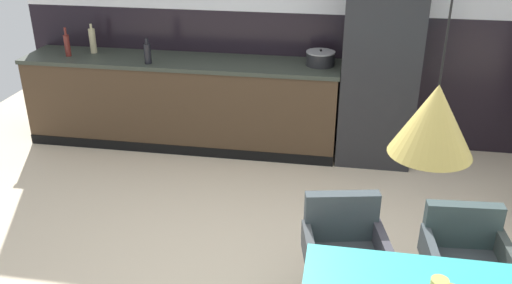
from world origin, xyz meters
TOP-DOWN VIEW (x-y plane):
  - back_wall_splashback_dark at (0.00, 2.74)m, footprint 6.08×0.12m
  - kitchen_counter at (-1.31, 2.38)m, footprint 3.20×0.63m
  - refrigerator_column at (0.65, 2.38)m, footprint 0.70×0.60m
  - armchair_far_side at (1.12, 0.16)m, footprint 0.52×0.50m
  - armchair_facing_counter at (0.40, 0.11)m, footprint 0.56×0.56m
  - cooking_pot at (0.09, 2.42)m, footprint 0.28×0.28m
  - bottle_spice_small at (-2.46, 2.31)m, footprint 0.06×0.06m
  - bottle_oil_tall at (-1.56, 2.20)m, footprint 0.07×0.07m
  - bottle_vinegar_dark at (-2.25, 2.47)m, footprint 0.07×0.07m
  - pendant_lamp_over_table_near at (0.67, -0.71)m, footprint 0.32×0.32m

SIDE VIEW (x-z plane):
  - kitchen_counter at x=-1.31m, z-range 0.00..0.91m
  - armchair_far_side at x=1.12m, z-range 0.12..0.86m
  - armchair_facing_counter at x=0.40m, z-range 0.12..0.89m
  - back_wall_splashback_dark at x=0.00m, z-range 0.00..1.35m
  - refrigerator_column at x=0.65m, z-range 0.00..1.93m
  - cooking_pot at x=0.09m, z-range 0.90..1.06m
  - bottle_oil_tall at x=-1.56m, z-range 0.89..1.14m
  - bottle_spice_small at x=-2.46m, z-range 0.88..1.17m
  - bottle_vinegar_dark at x=-2.25m, z-range 0.89..1.19m
  - pendant_lamp_over_table_near at x=0.67m, z-range 1.11..2.22m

